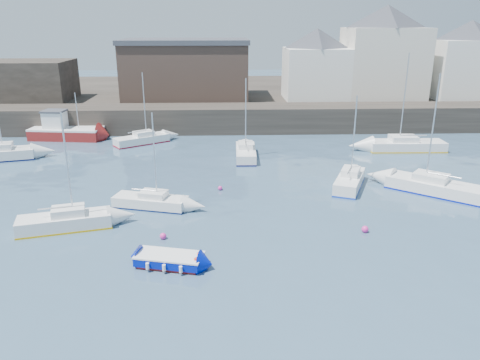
{
  "coord_description": "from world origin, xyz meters",
  "views": [
    {
      "loc": [
        -1.21,
        -20.57,
        12.6
      ],
      "look_at": [
        0.0,
        12.0,
        1.5
      ],
      "focal_mm": 35.0,
      "sensor_mm": 36.0,
      "label": 1
    }
  ],
  "objects_px": {
    "sailboat_h": "(142,139)",
    "buoy_mid": "(365,232)",
    "sailboat_a": "(65,221)",
    "buoy_near": "(163,239)",
    "sailboat_b": "(151,201)",
    "buoy_far": "(220,190)",
    "sailboat_c": "(350,181)",
    "sailboat_g": "(406,145)",
    "sailboat_d": "(434,186)",
    "sailboat_f": "(246,152)",
    "fishing_boat": "(64,130)",
    "blue_dinghy": "(169,260)"
  },
  "relations": [
    {
      "from": "buoy_near",
      "to": "blue_dinghy",
      "type": "bearing_deg",
      "value": -77.37
    },
    {
      "from": "buoy_far",
      "to": "buoy_mid",
      "type": "bearing_deg",
      "value": -41.58
    },
    {
      "from": "sailboat_b",
      "to": "sailboat_h",
      "type": "distance_m",
      "value": 18.74
    },
    {
      "from": "buoy_far",
      "to": "buoy_near",
      "type": "bearing_deg",
      "value": -111.9
    },
    {
      "from": "sailboat_b",
      "to": "buoy_near",
      "type": "distance_m",
      "value": 5.42
    },
    {
      "from": "buoy_near",
      "to": "buoy_mid",
      "type": "height_order",
      "value": "buoy_mid"
    },
    {
      "from": "blue_dinghy",
      "to": "sailboat_a",
      "type": "relative_size",
      "value": 0.52
    },
    {
      "from": "sailboat_a",
      "to": "sailboat_b",
      "type": "relative_size",
      "value": 1.1
    },
    {
      "from": "sailboat_a",
      "to": "buoy_near",
      "type": "relative_size",
      "value": 18.57
    },
    {
      "from": "sailboat_h",
      "to": "buoy_mid",
      "type": "xyz_separation_m",
      "value": [
        17.63,
        -23.1,
        -0.49
      ]
    },
    {
      "from": "sailboat_g",
      "to": "sailboat_b",
      "type": "bearing_deg",
      "value": -148.56
    },
    {
      "from": "sailboat_f",
      "to": "sailboat_g",
      "type": "xyz_separation_m",
      "value": [
        16.57,
        2.17,
        0.02
      ]
    },
    {
      "from": "sailboat_a",
      "to": "sailboat_g",
      "type": "xyz_separation_m",
      "value": [
        28.86,
        18.12,
        0.03
      ]
    },
    {
      "from": "sailboat_a",
      "to": "sailboat_g",
      "type": "bearing_deg",
      "value": 32.12
    },
    {
      "from": "blue_dinghy",
      "to": "sailboat_h",
      "type": "distance_m",
      "value": 27.56
    },
    {
      "from": "buoy_mid",
      "to": "sailboat_b",
      "type": "bearing_deg",
      "value": 161.47
    },
    {
      "from": "sailboat_c",
      "to": "buoy_mid",
      "type": "xyz_separation_m",
      "value": [
        -1.19,
        -8.38,
        -0.55
      ]
    },
    {
      "from": "sailboat_a",
      "to": "sailboat_f",
      "type": "relative_size",
      "value": 0.99
    },
    {
      "from": "sailboat_d",
      "to": "sailboat_h",
      "type": "bearing_deg",
      "value": 146.87
    },
    {
      "from": "blue_dinghy",
      "to": "sailboat_a",
      "type": "distance_m",
      "value": 8.75
    },
    {
      "from": "sailboat_d",
      "to": "buoy_mid",
      "type": "bearing_deg",
      "value": -137.13
    },
    {
      "from": "buoy_far",
      "to": "sailboat_h",
      "type": "bearing_deg",
      "value": 119.55
    },
    {
      "from": "sailboat_a",
      "to": "buoy_mid",
      "type": "xyz_separation_m",
      "value": [
        18.97,
        -1.23,
        -0.53
      ]
    },
    {
      "from": "sailboat_g",
      "to": "sailboat_f",
      "type": "bearing_deg",
      "value": -172.55
    },
    {
      "from": "sailboat_d",
      "to": "buoy_far",
      "type": "height_order",
      "value": "sailboat_d"
    },
    {
      "from": "sailboat_a",
      "to": "sailboat_d",
      "type": "xyz_separation_m",
      "value": [
        26.3,
        5.58,
        0.02
      ]
    },
    {
      "from": "sailboat_a",
      "to": "sailboat_c",
      "type": "bearing_deg",
      "value": 19.54
    },
    {
      "from": "sailboat_f",
      "to": "sailboat_h",
      "type": "height_order",
      "value": "sailboat_f"
    },
    {
      "from": "sailboat_b",
      "to": "buoy_near",
      "type": "relative_size",
      "value": 16.94
    },
    {
      "from": "sailboat_d",
      "to": "buoy_near",
      "type": "height_order",
      "value": "sailboat_d"
    },
    {
      "from": "fishing_boat",
      "to": "sailboat_d",
      "type": "bearing_deg",
      "value": -28.94
    },
    {
      "from": "sailboat_c",
      "to": "buoy_far",
      "type": "distance_m",
      "value": 10.34
    },
    {
      "from": "fishing_boat",
      "to": "sailboat_b",
      "type": "bearing_deg",
      "value": -58.86
    },
    {
      "from": "fishing_boat",
      "to": "sailboat_c",
      "type": "relative_size",
      "value": 1.13
    },
    {
      "from": "blue_dinghy",
      "to": "buoy_far",
      "type": "bearing_deg",
      "value": 77.25
    },
    {
      "from": "sailboat_c",
      "to": "buoy_mid",
      "type": "relative_size",
      "value": 16.47
    },
    {
      "from": "sailboat_b",
      "to": "sailboat_d",
      "type": "distance_m",
      "value": 21.49
    },
    {
      "from": "sailboat_h",
      "to": "buoy_far",
      "type": "xyz_separation_m",
      "value": [
        8.5,
        -15.0,
        -0.49
      ]
    },
    {
      "from": "sailboat_h",
      "to": "buoy_far",
      "type": "height_order",
      "value": "sailboat_h"
    },
    {
      "from": "sailboat_d",
      "to": "sailboat_f",
      "type": "xyz_separation_m",
      "value": [
        -14.01,
        10.37,
        -0.02
      ]
    },
    {
      "from": "blue_dinghy",
      "to": "sailboat_f",
      "type": "relative_size",
      "value": 0.52
    },
    {
      "from": "sailboat_h",
      "to": "buoy_far",
      "type": "relative_size",
      "value": 21.61
    },
    {
      "from": "blue_dinghy",
      "to": "buoy_near",
      "type": "relative_size",
      "value": 9.66
    },
    {
      "from": "sailboat_a",
      "to": "buoy_near",
      "type": "distance_m",
      "value": 6.63
    },
    {
      "from": "blue_dinghy",
      "to": "sailboat_h",
      "type": "bearing_deg",
      "value": 102.15
    },
    {
      "from": "sailboat_d",
      "to": "sailboat_b",
      "type": "bearing_deg",
      "value": -174.4
    },
    {
      "from": "sailboat_h",
      "to": "sailboat_f",
      "type": "bearing_deg",
      "value": -28.38
    },
    {
      "from": "sailboat_g",
      "to": "buoy_near",
      "type": "height_order",
      "value": "sailboat_g"
    },
    {
      "from": "sailboat_f",
      "to": "buoy_far",
      "type": "distance_m",
      "value": 9.42
    },
    {
      "from": "sailboat_h",
      "to": "buoy_near",
      "type": "height_order",
      "value": "sailboat_h"
    }
  ]
}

